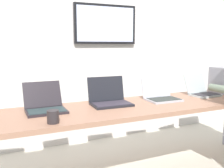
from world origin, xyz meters
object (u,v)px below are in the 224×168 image
Objects in this scene: workbench at (134,110)px; laptop_station_4 at (201,90)px; laptop_station_2 at (109,98)px; coffee_mug at (53,117)px; laptop_station_1 at (45,105)px; laptop_station_3 at (160,94)px.

laptop_station_4 is at bearing 6.92° from workbench.
coffee_mug is (-0.61, -0.37, -0.01)m from laptop_station_2.
laptop_station_3 is (1.16, -0.03, 0.00)m from laptop_station_1.
laptop_station_3 is 3.57× the size of coffee_mug.
laptop_station_2 reaches higher than coffee_mug.
laptop_station_4 is at bearing 11.84° from coffee_mug.
laptop_station_2 is at bearing 179.39° from laptop_station_4.
laptop_station_2 is (0.60, -0.00, 0.00)m from laptop_station_1.
coffee_mug is (-0.80, -0.25, 0.09)m from workbench.
laptop_station_2 is 1.14× the size of laptop_station_4.
laptop_station_3 reaches higher than laptop_station_4.
laptop_station_1 is 0.60m from laptop_station_2.
laptop_station_2 is at bearing 147.38° from workbench.
laptop_station_2 is at bearing 31.77° from coffee_mug.
laptop_station_2 reaches higher than laptop_station_4.
laptop_station_4 is (1.13, -0.01, -0.01)m from laptop_station_2.
coffee_mug is (-1.17, -0.35, -0.01)m from laptop_station_3.
laptop_station_1 is at bearing 171.02° from workbench.
workbench is 33.74× the size of coffee_mug.
laptop_station_3 reaches higher than coffee_mug.
coffee_mug is (-1.73, -0.36, -0.00)m from laptop_station_4.
laptop_station_3 reaches higher than workbench.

